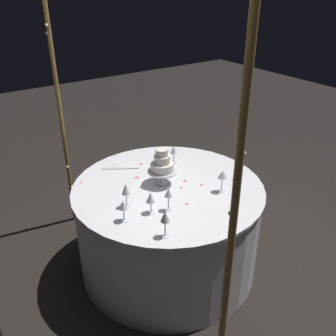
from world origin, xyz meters
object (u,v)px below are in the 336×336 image
at_px(wine_glass_3, 126,190).
at_px(wine_glass_2, 174,151).
at_px(wine_glass_5, 169,194).
at_px(wine_glass_6, 165,218).
at_px(wine_glass_4, 222,175).
at_px(decorative_arch, 116,111).
at_px(wine_glass_0, 123,206).
at_px(wine_glass_1, 151,198).
at_px(cake_knife, 123,168).
at_px(main_table, 168,227).
at_px(tiered_cake, 162,164).

bearing_deg(wine_glass_3, wine_glass_2, -60.99).
xyz_separation_m(wine_glass_2, wine_glass_5, (-0.55, 0.44, 0.01)).
height_order(wine_glass_3, wine_glass_6, wine_glass_6).
bearing_deg(wine_glass_6, wine_glass_4, -72.72).
distance_m(decorative_arch, wine_glass_0, 0.59).
bearing_deg(wine_glass_1, cake_knife, -12.58).
height_order(decorative_arch, wine_glass_3, decorative_arch).
relative_size(wine_glass_2, wine_glass_3, 0.85).
relative_size(wine_glass_3, wine_glass_5, 1.07).
xyz_separation_m(wine_glass_5, wine_glass_6, (-0.22, 0.18, 0.01)).
distance_m(main_table, cake_knife, 0.59).
xyz_separation_m(wine_glass_2, wine_glass_3, (-0.36, 0.65, 0.02)).
relative_size(main_table, wine_glass_4, 8.51).
height_order(decorative_arch, cake_knife, decorative_arch).
bearing_deg(cake_knife, decorative_arch, 150.61).
bearing_deg(wine_glass_6, wine_glass_3, 4.70).
relative_size(wine_glass_3, cake_knife, 0.68).
bearing_deg(wine_glass_5, wine_glass_0, 78.15).
height_order(wine_glass_6, cake_knife, wine_glass_6).
xyz_separation_m(wine_glass_0, wine_glass_6, (-0.28, -0.13, 0.02)).
distance_m(decorative_arch, wine_glass_3, 0.53).
bearing_deg(main_table, cake_knife, 18.22).
relative_size(tiered_cake, cake_knife, 1.08).
xyz_separation_m(wine_glass_3, wine_glass_6, (-0.41, -0.03, 0.00)).
height_order(wine_glass_2, wine_glass_3, wine_glass_3).
relative_size(wine_glass_2, wine_glass_5, 0.91).
height_order(wine_glass_0, wine_glass_1, wine_glass_1).
bearing_deg(wine_glass_4, wine_glass_1, 83.86).
bearing_deg(tiered_cake, wine_glass_4, -139.67).
relative_size(decorative_arch, wine_glass_1, 13.87).
xyz_separation_m(main_table, wine_glass_2, (0.30, -0.26, 0.48)).
height_order(wine_glass_3, wine_glass_4, wine_glass_3).
bearing_deg(wine_glass_5, wine_glass_6, 140.96).
relative_size(tiered_cake, wine_glass_3, 1.60).
bearing_deg(wine_glass_1, wine_glass_6, 166.39).
bearing_deg(wine_glass_4, wine_glass_3, 71.98).
xyz_separation_m(wine_glass_2, cake_knife, (0.14, 0.41, -0.10)).
distance_m(tiered_cake, wine_glass_1, 0.40).
height_order(tiered_cake, wine_glass_1, tiered_cake).
height_order(main_table, wine_glass_5, wine_glass_5).
bearing_deg(wine_glass_2, main_table, 138.22).
distance_m(wine_glass_4, cake_knife, 0.84).
xyz_separation_m(wine_glass_0, cake_knife, (0.63, -0.33, -0.11)).
bearing_deg(tiered_cake, wine_glass_3, 108.39).
bearing_deg(main_table, wine_glass_4, -135.31).
xyz_separation_m(decorative_arch, wine_glass_2, (0.30, -0.65, -0.55)).
xyz_separation_m(decorative_arch, wine_glass_0, (-0.19, 0.09, -0.55)).
height_order(decorative_arch, wine_glass_6, decorative_arch).
relative_size(tiered_cake, wine_glass_6, 1.56).
bearing_deg(wine_glass_3, main_table, -80.52).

